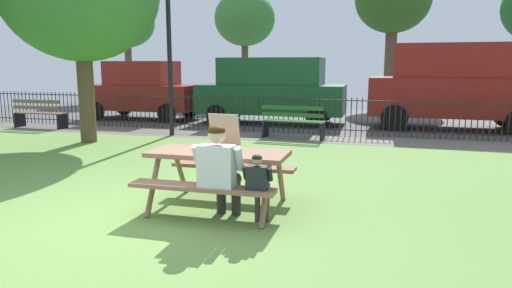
# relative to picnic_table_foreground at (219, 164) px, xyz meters

# --- Properties ---
(ground) EXTENTS (28.00, 11.72, 0.02)m
(ground) POSITION_rel_picnic_table_foreground_xyz_m (-0.84, 1.00, -0.61)
(ground) COLOR #709B49
(cobblestone_walkway) EXTENTS (28.00, 1.40, 0.01)m
(cobblestone_walkway) POSITION_rel_picnic_table_foreground_xyz_m (-0.84, 6.16, -0.60)
(cobblestone_walkway) COLOR slate
(street_asphalt) EXTENTS (28.00, 7.57, 0.01)m
(street_asphalt) POSITION_rel_picnic_table_foreground_xyz_m (-0.84, 10.64, -0.60)
(street_asphalt) COLOR #515154
(picnic_table_foreground) EXTENTS (1.81, 1.49, 0.79)m
(picnic_table_foreground) POSITION_rel_picnic_table_foreground_xyz_m (0.00, 0.00, 0.00)
(picnic_table_foreground) COLOR #916650
(picnic_table_foreground) RESTS_ON ground
(pizza_box_open) EXTENTS (0.47, 0.52, 0.48)m
(pizza_box_open) POSITION_rel_picnic_table_foreground_xyz_m (0.02, -0.01, 0.26)
(pizza_box_open) COLOR tan
(pizza_box_open) RESTS_ON picnic_table_foreground
(adult_at_table) EXTENTS (0.61, 0.59, 1.19)m
(adult_at_table) POSITION_rel_picnic_table_foreground_xyz_m (0.19, -0.50, 0.06)
(adult_at_table) COLOR #292929
(adult_at_table) RESTS_ON ground
(child_at_table) EXTENTS (0.35, 0.34, 0.87)m
(child_at_table) POSITION_rel_picnic_table_foreground_xyz_m (0.68, -0.53, -0.07)
(child_at_table) COLOR #3C3C3C
(child_at_table) RESTS_ON ground
(iron_fence_streetside) EXTENTS (23.12, 0.03, 1.02)m
(iron_fence_streetside) POSITION_rel_picnic_table_foreground_xyz_m (-0.84, 6.86, -0.08)
(iron_fence_streetside) COLOR #2D2823
(iron_fence_streetside) RESTS_ON ground
(park_bench_left) EXTENTS (1.60, 0.48, 0.85)m
(park_bench_left) POSITION_rel_picnic_table_foreground_xyz_m (-7.78, 6.02, -0.18)
(park_bench_left) COLOR brown
(park_bench_left) RESTS_ON ground
(park_bench_center) EXTENTS (1.63, 0.60, 0.85)m
(park_bench_center) POSITION_rel_picnic_table_foreground_xyz_m (-0.13, 6.02, -0.18)
(park_bench_center) COLOR #275726
(park_bench_center) RESTS_ON ground
(lamp_post_walkway) EXTENTS (0.28, 0.28, 4.53)m
(lamp_post_walkway) POSITION_rel_picnic_table_foreground_xyz_m (-3.36, 5.69, 2.13)
(lamp_post_walkway) COLOR black
(lamp_post_walkway) RESTS_ON ground
(parked_car_far_left) EXTENTS (3.95, 1.92, 1.98)m
(parked_car_far_left) POSITION_rel_picnic_table_foreground_xyz_m (-5.93, 8.91, 0.41)
(parked_car_far_left) COLOR maroon
(parked_car_far_left) RESTS_ON ground
(parked_car_left) EXTENTS (4.61, 1.98, 2.08)m
(parked_car_left) POSITION_rel_picnic_table_foreground_xyz_m (-1.37, 8.91, 0.50)
(parked_car_left) COLOR #1A5229
(parked_car_left) RESTS_ON ground
(parked_car_center) EXTENTS (4.78, 2.25, 2.46)m
(parked_car_center) POSITION_rel_picnic_table_foreground_xyz_m (4.04, 8.91, 0.71)
(parked_car_center) COLOR maroon
(parked_car_center) RESTS_ON ground
(far_tree_left) EXTENTS (2.83, 2.83, 5.26)m
(far_tree_left) POSITION_rel_picnic_table_foreground_xyz_m (-10.65, 16.15, 3.35)
(far_tree_left) COLOR brown
(far_tree_left) RESTS_ON ground
(far_tree_midleft) EXTENTS (2.86, 2.86, 5.29)m
(far_tree_midleft) POSITION_rel_picnic_table_foreground_xyz_m (-4.40, 16.15, 3.37)
(far_tree_midleft) COLOR brown
(far_tree_midleft) RESTS_ON ground
(far_tree_center) EXTENTS (3.25, 3.25, 6.14)m
(far_tree_center) POSITION_rel_picnic_table_foreground_xyz_m (2.32, 16.15, 4.00)
(far_tree_center) COLOR brown
(far_tree_center) RESTS_ON ground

